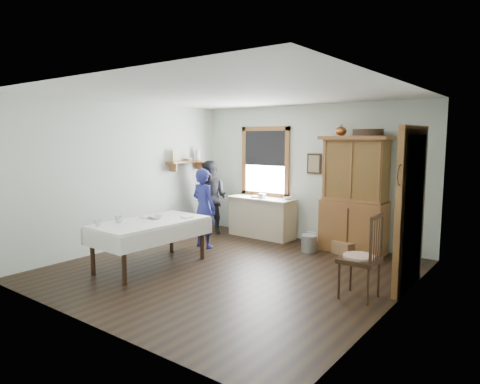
# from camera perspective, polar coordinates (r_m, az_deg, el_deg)

# --- Properties ---
(room) EXTENTS (5.01, 5.01, 2.70)m
(room) POSITION_cam_1_polar(r_m,az_deg,el_deg) (6.54, -1.30, 1.03)
(room) COLOR black
(room) RESTS_ON ground
(window) EXTENTS (1.18, 0.07, 1.48)m
(window) POSITION_cam_1_polar(r_m,az_deg,el_deg) (9.09, 3.38, 4.55)
(window) COLOR white
(window) RESTS_ON room
(doorway) EXTENTS (0.09, 1.14, 2.22)m
(doorway) POSITION_cam_1_polar(r_m,az_deg,el_deg) (6.22, 21.96, -1.56)
(doorway) COLOR #483E33
(doorway) RESTS_ON room
(wall_shelf) EXTENTS (0.24, 1.00, 0.44)m
(wall_shelf) POSITION_cam_1_polar(r_m,az_deg,el_deg) (9.23, -6.97, 4.20)
(wall_shelf) COLOR #9C6930
(wall_shelf) RESTS_ON room
(framed_picture) EXTENTS (0.30, 0.04, 0.40)m
(framed_picture) POSITION_cam_1_polar(r_m,az_deg,el_deg) (8.51, 9.84, 3.73)
(framed_picture) COLOR #342212
(framed_picture) RESTS_ON room
(rug_beater) EXTENTS (0.01, 0.27, 0.27)m
(rug_beater) POSITION_cam_1_polar(r_m,az_deg,el_deg) (5.64, 20.70, 3.34)
(rug_beater) COLOR black
(rug_beater) RESTS_ON room
(work_counter) EXTENTS (1.46, 0.59, 0.82)m
(work_counter) POSITION_cam_1_polar(r_m,az_deg,el_deg) (8.93, 2.93, -3.37)
(work_counter) COLOR tan
(work_counter) RESTS_ON room
(china_hutch) EXTENTS (1.23, 0.58, 2.09)m
(china_hutch) POSITION_cam_1_polar(r_m,az_deg,el_deg) (7.91, 15.00, -0.36)
(china_hutch) COLOR #9C6930
(china_hutch) RESTS_ON room
(dining_table) EXTENTS (1.05, 1.90, 0.74)m
(dining_table) POSITION_cam_1_polar(r_m,az_deg,el_deg) (7.03, -11.83, -6.77)
(dining_table) COLOR white
(dining_table) RESTS_ON room
(spindle_chair) EXTENTS (0.53, 0.53, 1.12)m
(spindle_chair) POSITION_cam_1_polar(r_m,az_deg,el_deg) (5.73, 15.68, -8.18)
(spindle_chair) COLOR #342212
(spindle_chair) RESTS_ON room
(pail) EXTENTS (0.31, 0.31, 0.30)m
(pail) POSITION_cam_1_polar(r_m,az_deg,el_deg) (7.90, 9.21, -6.80)
(pail) COLOR #9EA2A7
(pail) RESTS_ON room
(wicker_basket) EXTENTS (0.44, 0.37, 0.22)m
(wicker_basket) POSITION_cam_1_polar(r_m,az_deg,el_deg) (7.88, 13.76, -7.25)
(wicker_basket) COLOR #966944
(wicker_basket) RESTS_ON room
(woman_blue) EXTENTS (0.53, 0.37, 1.38)m
(woman_blue) POSITION_cam_1_polar(r_m,az_deg,el_deg) (8.04, -4.85, -2.55)
(woman_blue) COLOR navy
(woman_blue) RESTS_ON room
(figure_dark) EXTENTS (0.80, 0.67, 1.46)m
(figure_dark) POSITION_cam_1_polar(r_m,az_deg,el_deg) (9.18, -3.90, -1.08)
(figure_dark) COLOR black
(figure_dark) RESTS_ON room
(table_cup_a) EXTENTS (0.16, 0.16, 0.10)m
(table_cup_a) POSITION_cam_1_polar(r_m,az_deg,el_deg) (6.92, -15.82, -3.53)
(table_cup_a) COLOR silver
(table_cup_a) RESTS_ON dining_table
(table_cup_b) EXTENTS (0.14, 0.14, 0.10)m
(table_cup_b) POSITION_cam_1_polar(r_m,az_deg,el_deg) (6.72, -18.39, -3.96)
(table_cup_b) COLOR silver
(table_cup_b) RESTS_ON dining_table
(table_bowl) EXTENTS (0.23, 0.23, 0.06)m
(table_bowl) POSITION_cam_1_polar(r_m,az_deg,el_deg) (7.11, -11.21, -3.30)
(table_bowl) COLOR silver
(table_bowl) RESTS_ON dining_table
(counter_book) EXTENTS (0.24, 0.27, 0.02)m
(counter_book) POSITION_cam_1_polar(r_m,az_deg,el_deg) (8.98, 1.57, -0.57)
(counter_book) COLOR #7F7355
(counter_book) RESTS_ON work_counter
(counter_bowl) EXTENTS (0.22, 0.22, 0.06)m
(counter_bowl) POSITION_cam_1_polar(r_m,az_deg,el_deg) (8.62, 6.41, -0.82)
(counter_bowl) COLOR silver
(counter_bowl) RESTS_ON work_counter
(shelf_bowl) EXTENTS (0.22, 0.22, 0.05)m
(shelf_bowl) POSITION_cam_1_polar(r_m,az_deg,el_deg) (9.24, -6.92, 4.35)
(shelf_bowl) COLOR silver
(shelf_bowl) RESTS_ON wall_shelf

